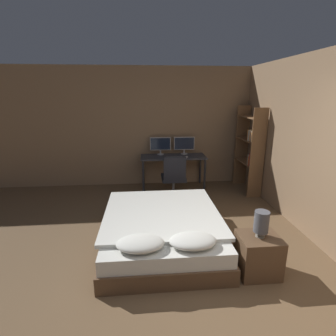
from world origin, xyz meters
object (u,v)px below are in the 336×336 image
object	(u,v)px
office_chair	(174,181)
bookshelf	(251,146)
nightstand	(258,255)
monitor_left	(160,145)
bed	(162,229)
bedside_lamp	(261,222)
monitor_right	(184,144)
computer_mouse	(187,157)
desk	(173,160)
keyboard	(174,158)

from	to	relation	value
office_chair	bookshelf	distance (m)	1.83
nightstand	monitor_left	distance (m)	3.51
bed	bedside_lamp	distance (m)	1.40
bed	office_chair	distance (m)	1.72
bedside_lamp	monitor_left	distance (m)	3.44
monitor_right	monitor_left	bearing A→B (deg)	180.00
bed	monitor_left	world-z (taller)	monitor_left
nightstand	computer_mouse	world-z (taller)	computer_mouse
nightstand	bookshelf	distance (m)	2.96
bookshelf	bed	bearing A→B (deg)	-136.33
desk	bed	bearing A→B (deg)	-99.99
office_chair	bedside_lamp	bearing A→B (deg)	-72.87
office_chair	bookshelf	xyz separation A→B (m)	(1.69, 0.27, 0.65)
office_chair	nightstand	bearing A→B (deg)	-72.87
bedside_lamp	monitor_left	size ratio (longest dim) A/B	0.67
desk	office_chair	bearing A→B (deg)	-95.28
desk	computer_mouse	size ratio (longest dim) A/B	21.02
monitor_right	bookshelf	xyz separation A→B (m)	(1.35, -0.61, 0.05)
office_chair	desk	bearing A→B (deg)	84.72
monitor_right	keyboard	xyz separation A→B (m)	(-0.28, -0.38, -0.22)
monitor_left	monitor_right	size ratio (longest dim) A/B	1.00
desk	monitor_left	size ratio (longest dim) A/B	3.09
bed	keyboard	distance (m)	2.28
bed	desk	xyz separation A→B (m)	(0.42, 2.37, 0.42)
nightstand	bedside_lamp	distance (m)	0.44
nightstand	desk	bearing A→B (deg)	102.39
bookshelf	keyboard	bearing A→B (deg)	171.99
nightstand	monitor_right	world-z (taller)	monitor_right
desk	monitor_left	world-z (taller)	monitor_left
bed	nightstand	world-z (taller)	bed
desk	monitor_left	bearing A→B (deg)	145.57
bed	computer_mouse	bearing A→B (deg)	72.40
monitor_right	nightstand	bearing A→B (deg)	-82.99
nightstand	bookshelf	world-z (taller)	bookshelf
computer_mouse	office_chair	bearing A→B (deg)	-124.11
monitor_left	keyboard	size ratio (longest dim) A/B	1.29
nightstand	office_chair	bearing A→B (deg)	107.13
bed	bookshelf	distance (m)	2.94
desk	keyboard	distance (m)	0.21
computer_mouse	bookshelf	bearing A→B (deg)	-9.61
keyboard	bookshelf	world-z (taller)	bookshelf
desk	bookshelf	size ratio (longest dim) A/B	0.80
desk	monitor_right	distance (m)	0.47
nightstand	bedside_lamp	bearing A→B (deg)	90.00
bedside_lamp	office_chair	bearing A→B (deg)	107.13
nightstand	keyboard	size ratio (longest dim) A/B	1.34
keyboard	office_chair	xyz separation A→B (m)	(-0.06, -0.50, -0.37)
bed	bookshelf	world-z (taller)	bookshelf
bedside_lamp	monitor_left	xyz separation A→B (m)	(-0.96, 3.29, 0.30)
monitor_right	computer_mouse	world-z (taller)	monitor_right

